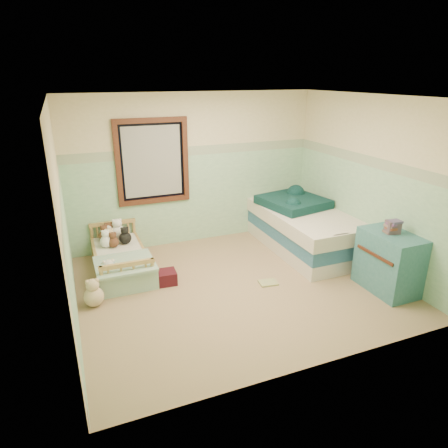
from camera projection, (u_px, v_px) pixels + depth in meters
name	position (u px, v px, depth m)	size (l,w,h in m)	color
floor	(237.00, 286.00, 5.57)	(4.20, 3.60, 0.02)	#96795C
ceiling	(239.00, 96.00, 4.68)	(4.20, 3.60, 0.02)	white
wall_back	(194.00, 170.00, 6.69)	(4.20, 0.04, 2.50)	beige
wall_front	(319.00, 254.00, 3.56)	(4.20, 0.04, 2.50)	beige
wall_left	(63.00, 220.00, 4.39)	(0.04, 3.60, 2.50)	beige
wall_right	(369.00, 184.00, 5.86)	(0.04, 3.60, 2.50)	beige
wainscot_mint	(195.00, 199.00, 6.85)	(4.20, 0.01, 1.50)	#81B490
border_strip	(194.00, 151.00, 6.56)	(4.20, 0.01, 0.15)	#4D6D54
window_frame	(153.00, 162.00, 6.34)	(1.16, 0.06, 1.36)	#41180D
window_blinds	(153.00, 162.00, 6.35)	(0.92, 0.01, 1.12)	#B0B1A9
toddler_bed_frame	(121.00, 265.00, 5.95)	(0.73, 1.45, 0.19)	olive
toddler_mattress	(120.00, 256.00, 5.89)	(0.66, 1.39, 0.12)	silver
patchwork_quilt	(125.00, 264.00, 5.48)	(0.79, 0.73, 0.03)	#61A5C3
plush_bed_brown	(105.00, 236.00, 6.22)	(0.18, 0.18, 0.18)	brown
plush_bed_white	(118.00, 232.00, 6.29)	(0.23, 0.23, 0.23)	white
plush_bed_tan	(110.00, 240.00, 6.05)	(0.19, 0.19, 0.19)	beige
plush_bed_dark	(125.00, 238.00, 6.13)	(0.19, 0.19, 0.19)	black
plush_floor_cream	(110.00, 276.00, 5.54)	(0.26, 0.26, 0.26)	silver
plush_floor_tan	(94.00, 297.00, 5.04)	(0.25, 0.25, 0.25)	beige
twin_bed_frame	(303.00, 242.00, 6.74)	(1.09, 2.19, 0.22)	silver
twin_boxspring	(304.00, 229.00, 6.66)	(1.09, 2.19, 0.22)	navy
twin_mattress	(305.00, 217.00, 6.59)	(1.14, 2.23, 0.22)	silver
teal_blanket	(293.00, 202.00, 6.77)	(0.93, 0.98, 0.14)	black
dresser	(389.00, 262.00, 5.33)	(0.51, 0.81, 0.81)	#2B676F
book_stack	(393.00, 227.00, 5.18)	(0.17, 0.13, 0.17)	brown
red_pillow	(165.00, 277.00, 5.59)	(0.29, 0.26, 0.18)	maroon
floor_book	(268.00, 283.00, 5.61)	(0.25, 0.19, 0.02)	gold
extra_plush_0	(109.00, 235.00, 6.26)	(0.18, 0.18, 0.18)	silver
extra_plush_1	(113.00, 242.00, 6.00)	(0.16, 0.16, 0.16)	brown
extra_plush_2	(106.00, 241.00, 6.00)	(0.19, 0.19, 0.19)	white
extra_plush_3	(109.00, 234.00, 6.28)	(0.19, 0.19, 0.19)	brown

